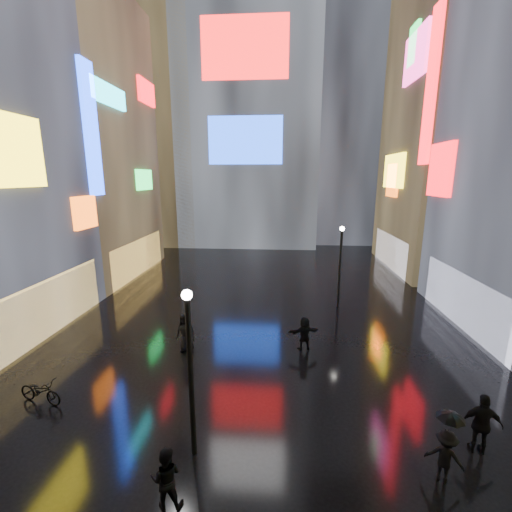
# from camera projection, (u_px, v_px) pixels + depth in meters

# --- Properties ---
(ground) EXTENTS (140.00, 140.00, 0.00)m
(ground) POSITION_uv_depth(u_px,v_px,m) (265.00, 302.00, 22.86)
(ground) COLOR black
(ground) RESTS_ON ground
(building_left_far) EXTENTS (10.28, 12.00, 22.00)m
(building_left_far) POSITION_uv_depth(u_px,v_px,m) (70.00, 141.00, 27.36)
(building_left_far) COLOR black
(building_left_far) RESTS_ON ground
(building_right_far) EXTENTS (10.28, 12.00, 28.00)m
(building_right_far) POSITION_uv_depth(u_px,v_px,m) (464.00, 105.00, 28.27)
(building_right_far) COLOR black
(building_right_far) RESTS_ON ground
(tower_main) EXTENTS (16.00, 14.20, 42.00)m
(tower_main) POSITION_uv_depth(u_px,v_px,m) (251.00, 69.00, 41.63)
(tower_main) COLOR black
(tower_main) RESTS_ON ground
(tower_flank_right) EXTENTS (12.00, 12.00, 34.00)m
(tower_flank_right) POSITION_uv_depth(u_px,v_px,m) (346.00, 106.00, 43.64)
(tower_flank_right) COLOR black
(tower_flank_right) RESTS_ON ground
(tower_flank_left) EXTENTS (10.00, 10.00, 26.00)m
(tower_flank_left) POSITION_uv_depth(u_px,v_px,m) (161.00, 137.00, 42.31)
(tower_flank_left) COLOR black
(tower_flank_left) RESTS_ON ground
(lamp_near) EXTENTS (0.30, 0.30, 5.20)m
(lamp_near) POSITION_uv_depth(u_px,v_px,m) (190.00, 365.00, 9.68)
(lamp_near) COLOR black
(lamp_near) RESTS_ON ground
(lamp_far) EXTENTS (0.30, 0.30, 5.20)m
(lamp_far) POSITION_uv_depth(u_px,v_px,m) (340.00, 262.00, 21.43)
(lamp_far) COLOR black
(lamp_far) RESTS_ON ground
(pedestrian_1) EXTENTS (0.88, 0.72, 1.66)m
(pedestrian_1) POSITION_uv_depth(u_px,v_px,m) (166.00, 478.00, 8.53)
(pedestrian_1) COLOR black
(pedestrian_1) RESTS_ON ground
(pedestrian_2) EXTENTS (1.13, 0.96, 1.52)m
(pedestrian_2) POSITION_uv_depth(u_px,v_px,m) (445.00, 456.00, 9.27)
(pedestrian_2) COLOR black
(pedestrian_2) RESTS_ON ground
(pedestrian_3) EXTENTS (1.19, 0.67, 1.92)m
(pedestrian_3) POSITION_uv_depth(u_px,v_px,m) (482.00, 424.00, 10.20)
(pedestrian_3) COLOR black
(pedestrian_3) RESTS_ON ground
(pedestrian_4) EXTENTS (1.03, 0.77, 1.91)m
(pedestrian_4) POSITION_uv_depth(u_px,v_px,m) (186.00, 332.00, 16.24)
(pedestrian_4) COLOR black
(pedestrian_4) RESTS_ON ground
(pedestrian_5) EXTENTS (1.60, 0.88, 1.64)m
(pedestrian_5) POSITION_uv_depth(u_px,v_px,m) (304.00, 333.00, 16.40)
(pedestrian_5) COLOR black
(pedestrian_5) RESTS_ON ground
(umbrella_1) EXTENTS (0.92, 0.92, 0.61)m
(umbrella_1) POSITION_uv_depth(u_px,v_px,m) (450.00, 422.00, 9.03)
(umbrella_1) COLOR black
(umbrella_1) RESTS_ON pedestrian_2
(umbrella_2) EXTENTS (1.24, 1.22, 0.87)m
(umbrella_2) POSITION_uv_depth(u_px,v_px,m) (184.00, 305.00, 15.92)
(umbrella_2) COLOR black
(umbrella_2) RESTS_ON pedestrian_4
(bicycle) EXTENTS (1.91, 1.00, 0.95)m
(bicycle) POSITION_uv_depth(u_px,v_px,m) (40.00, 391.00, 12.56)
(bicycle) COLOR black
(bicycle) RESTS_ON ground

